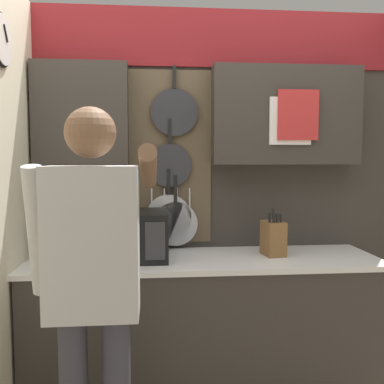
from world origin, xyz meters
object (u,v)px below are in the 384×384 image
object	(u,v)px
knife_block	(273,238)
utensil_crock	(53,246)
microwave	(126,235)
person	(93,273)

from	to	relation	value
knife_block	utensil_crock	size ratio (longest dim) A/B	0.96
microwave	person	size ratio (longest dim) A/B	0.28
microwave	utensil_crock	bearing A→B (deg)	179.73
knife_block	utensil_crock	world-z (taller)	utensil_crock
microwave	utensil_crock	size ratio (longest dim) A/B	1.63
microwave	knife_block	bearing A→B (deg)	0.06
knife_block	utensil_crock	bearing A→B (deg)	179.95
microwave	utensil_crock	xyz separation A→B (m)	(-0.41, 0.00, -0.06)
microwave	knife_block	xyz separation A→B (m)	(0.87, 0.00, -0.03)
knife_block	person	xyz separation A→B (m)	(-0.96, -0.68, 0.00)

